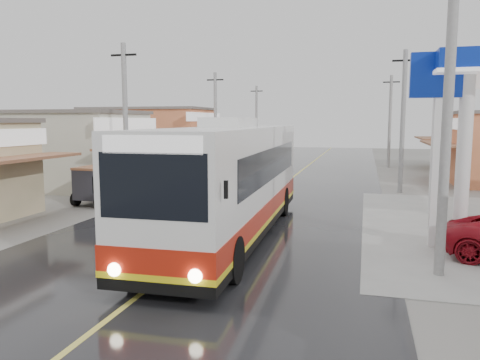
{
  "coord_description": "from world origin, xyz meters",
  "views": [
    {
      "loc": [
        5.01,
        -12.94,
        4.08
      ],
      "look_at": [
        0.45,
        4.06,
        1.85
      ],
      "focal_mm": 35.0,
      "sensor_mm": 36.0,
      "label": 1
    }
  ],
  "objects": [
    {
      "name": "ground",
      "position": [
        0.0,
        0.0,
        0.0
      ],
      "size": [
        120.0,
        120.0,
        0.0
      ],
      "primitive_type": "plane",
      "color": "slate",
      "rests_on": "ground"
    },
    {
      "name": "road",
      "position": [
        0.0,
        15.0,
        0.01
      ],
      "size": [
        12.0,
        90.0,
        0.02
      ],
      "primitive_type": "cube",
      "color": "black",
      "rests_on": "ground"
    },
    {
      "name": "centre_line",
      "position": [
        0.0,
        15.0,
        0.02
      ],
      "size": [
        0.15,
        90.0,
        0.01
      ],
      "primitive_type": "cube",
      "color": "#D8CC4C",
      "rests_on": "road"
    },
    {
      "name": "shopfronts_left",
      "position": [
        -13.0,
        18.0,
        0.0
      ],
      "size": [
        11.0,
        44.0,
        5.2
      ],
      "primitive_type": null,
      "color": "tan",
      "rests_on": "ground"
    },
    {
      "name": "utility_poles_left",
      "position": [
        -7.0,
        16.0,
        0.0
      ],
      "size": [
        1.6,
        50.0,
        8.0
      ],
      "primitive_type": null,
      "color": "gray",
      "rests_on": "ground"
    },
    {
      "name": "utility_poles_right",
      "position": [
        7.0,
        15.0,
        0.0
      ],
      "size": [
        1.6,
        36.0,
        8.0
      ],
      "primitive_type": null,
      "color": "gray",
      "rests_on": "ground"
    },
    {
      "name": "coach_bus",
      "position": [
        0.52,
        2.63,
        2.01
      ],
      "size": [
        3.32,
        13.43,
        4.17
      ],
      "rotation": [
        0.0,
        0.0,
        0.03
      ],
      "color": "silver",
      "rests_on": "road"
    },
    {
      "name": "second_bus",
      "position": [
        -4.76,
        14.86,
        1.56
      ],
      "size": [
        2.65,
        8.78,
        2.89
      ],
      "rotation": [
        0.0,
        0.0,
        -0.03
      ],
      "color": "silver",
      "rests_on": "road"
    },
    {
      "name": "cyclist",
      "position": [
        -4.61,
        3.33,
        0.62
      ],
      "size": [
        0.92,
        1.82,
        1.87
      ],
      "rotation": [
        0.0,
        0.0,
        0.18
      ],
      "color": "black",
      "rests_on": "ground"
    },
    {
      "name": "tricycle_near",
      "position": [
        -7.62,
        7.21,
        1.07
      ],
      "size": [
        1.72,
        2.52,
        1.88
      ],
      "rotation": [
        0.0,
        0.0,
        -0.04
      ],
      "color": "#26262D",
      "rests_on": "ground"
    }
  ]
}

